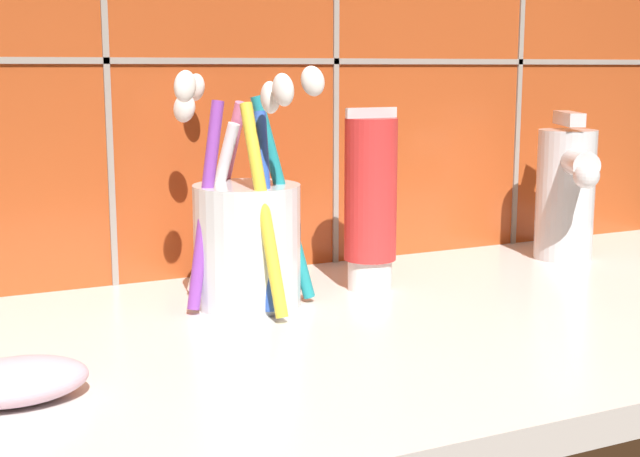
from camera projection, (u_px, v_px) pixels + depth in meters
sink_counter at (427, 329)px, 63.52cm from camera, size 79.79×38.26×2.00cm
toothbrush_cup at (246, 234)px, 65.47cm from camera, size 11.86×16.10×17.69cm
toothpaste_tube at (374, 201)px, 69.75cm from camera, size 4.33×4.12×14.35cm
sink_faucet at (567, 189)px, 80.73cm from camera, size 6.54×9.80×13.44cm
soap_bar at (16, 381)px, 46.78cm from camera, size 7.59×4.96×2.31cm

